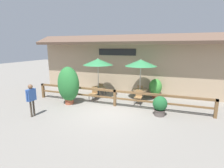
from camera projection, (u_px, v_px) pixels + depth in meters
name	position (u px, v px, depth m)	size (l,w,h in m)	color
ground_plane	(108.00, 112.00, 9.20)	(60.00, 60.00, 0.00)	gray
building_facade	(129.00, 64.00, 12.51)	(14.28, 1.49, 4.23)	tan
patio_railing	(115.00, 94.00, 10.02)	(10.40, 0.14, 0.95)	brown
patio_umbrella_near	(98.00, 62.00, 11.35)	(1.95, 1.95, 2.65)	#B7B2A8
dining_table_near	(98.00, 89.00, 11.74)	(0.90, 0.90, 0.72)	olive
chair_near_streetside	(94.00, 93.00, 11.14)	(0.48, 0.48, 0.86)	olive
chair_near_wallside	(102.00, 88.00, 12.40)	(0.48, 0.48, 0.86)	olive
patio_umbrella_middle	(141.00, 63.00, 10.68)	(1.95, 1.95, 2.65)	#B7B2A8
dining_table_middle	(140.00, 92.00, 11.07)	(0.90, 0.90, 0.72)	olive
chair_middle_streetside	(139.00, 96.00, 10.41)	(0.43, 0.43, 0.86)	olive
chair_middle_wallside	(141.00, 91.00, 11.77)	(0.50, 0.50, 0.86)	olive
potted_plant_tall_tropical	(160.00, 105.00, 8.64)	(0.71, 0.64, 1.00)	#564C47
potted_plant_broad_leaf	(69.00, 85.00, 10.29)	(1.28, 1.15, 2.25)	#9E4C33
potted_plant_entrance_palm	(155.00, 87.00, 11.64)	(0.83, 0.75, 1.30)	brown
pedestrian	(31.00, 96.00, 8.43)	(0.24, 0.57, 1.62)	#42382D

